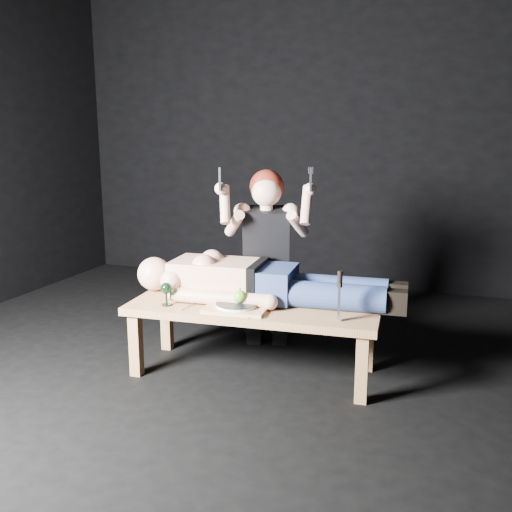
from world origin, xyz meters
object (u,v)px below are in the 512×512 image
(kneeling_woman, at_px, (267,257))
(carving_knife, at_px, (339,296))
(serving_tray, at_px, (237,308))
(lying_man, at_px, (267,278))
(table, at_px, (253,339))
(goblet, at_px, (166,294))

(kneeling_woman, bearing_deg, carving_knife, -60.16)
(serving_tray, bearing_deg, lying_man, 68.64)
(table, height_order, kneeling_woman, kneeling_woman)
(table, height_order, serving_tray, serving_tray)
(serving_tray, relative_size, goblet, 2.54)
(kneeling_woman, xyz_separation_m, goblet, (-0.43, -0.69, -0.13))
(kneeling_woman, relative_size, goblet, 8.86)
(kneeling_woman, distance_m, serving_tray, 0.66)
(lying_man, bearing_deg, carving_knife, -31.10)
(table, relative_size, kneeling_woman, 1.20)
(lying_man, relative_size, goblet, 11.65)
(table, bearing_deg, lying_man, 68.29)
(kneeling_woman, xyz_separation_m, carving_knife, (0.63, -0.63, -0.05))
(lying_man, height_order, serving_tray, lying_man)
(table, height_order, lying_man, lying_man)
(table, bearing_deg, serving_tray, -118.38)
(lying_man, bearing_deg, kneeling_woman, 104.05)
(carving_knife, bearing_deg, lying_man, 148.90)
(goblet, relative_size, carving_knife, 0.50)
(serving_tray, bearing_deg, goblet, -172.40)
(lying_man, distance_m, kneeling_woman, 0.38)
(table, distance_m, serving_tray, 0.28)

